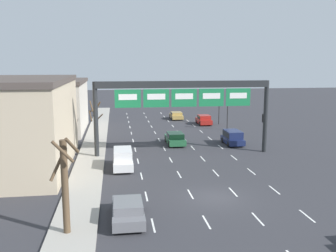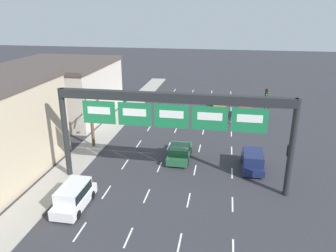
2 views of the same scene
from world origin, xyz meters
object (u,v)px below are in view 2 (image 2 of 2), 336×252
at_px(car_red, 245,113).
at_px(traffic_light_near_gantry, 288,159).
at_px(suv_navy, 253,160).
at_px(car_green, 180,152).
at_px(suv_white, 74,195).
at_px(sign_gantry, 172,113).
at_px(traffic_light_far_end, 266,98).
at_px(traffic_light_mid_block, 269,108).
at_px(tree_bare_closest, 92,121).
at_px(car_gold, 220,101).

height_order(car_red, traffic_light_near_gantry, traffic_light_near_gantry).
relative_size(suv_navy, car_red, 1.02).
height_order(car_green, suv_white, suv_white).
bearing_deg(sign_gantry, car_green, 90.75).
xyz_separation_m(car_red, suv_white, (-13.20, -23.20, 0.22)).
distance_m(car_red, traffic_light_far_end, 3.27).
bearing_deg(traffic_light_mid_block, sign_gantry, -123.50).
bearing_deg(tree_bare_closest, suv_navy, -8.46).
bearing_deg(car_red, car_green, -116.42).
distance_m(suv_navy, car_gold, 21.07).
distance_m(car_green, suv_white, 11.48).
distance_m(sign_gantry, car_green, 7.50).
bearing_deg(traffic_light_far_end, traffic_light_mid_block, -92.29).
bearing_deg(suv_navy, sign_gantry, -149.17).
distance_m(car_red, suv_white, 26.69).
xyz_separation_m(traffic_light_near_gantry, tree_bare_closest, (-18.36, 6.24, -0.11)).
bearing_deg(car_red, suv_navy, -90.01).
relative_size(suv_navy, tree_bare_closest, 0.78).
relative_size(car_gold, car_red, 1.02).
bearing_deg(suv_navy, traffic_light_far_end, 80.64).
height_order(car_gold, car_red, car_red).
xyz_separation_m(traffic_light_near_gantry, traffic_light_far_end, (0.22, 18.50, 0.01)).
distance_m(sign_gantry, car_gold, 25.65).
bearing_deg(traffic_light_far_end, traffic_light_near_gantry, -90.67).
bearing_deg(suv_white, car_gold, 71.51).
xyz_separation_m(suv_navy, car_green, (-6.79, 1.05, -0.17)).
relative_size(car_gold, car_green, 0.87).
distance_m(suv_navy, car_red, 14.72).
relative_size(traffic_light_mid_block, traffic_light_far_end, 1.07).
relative_size(car_red, suv_white, 0.91).
height_order(car_gold, traffic_light_near_gantry, traffic_light_near_gantry).
relative_size(traffic_light_far_end, tree_bare_closest, 0.82).
distance_m(car_gold, tree_bare_closest, 22.48).
height_order(car_red, suv_white, suv_white).
bearing_deg(car_red, car_gold, 119.34).
bearing_deg(traffic_light_mid_block, traffic_light_far_end, 87.71).
xyz_separation_m(car_green, tree_bare_closest, (-9.36, 1.36, 2.10)).
relative_size(suv_navy, suv_white, 0.93).
bearing_deg(sign_gantry, suv_navy, 30.83).
height_order(sign_gantry, car_red, sign_gantry).
height_order(suv_navy, traffic_light_far_end, traffic_light_far_end).
distance_m(car_red, tree_bare_closest, 20.42).
bearing_deg(traffic_light_far_end, suv_navy, -99.36).
relative_size(sign_gantry, traffic_light_near_gantry, 4.48).
bearing_deg(suv_white, suv_navy, 32.72).
height_order(traffic_light_near_gantry, traffic_light_far_end, traffic_light_far_end).
distance_m(suv_navy, traffic_light_far_end, 15.01).
bearing_deg(car_green, suv_white, -123.93).
bearing_deg(traffic_light_near_gantry, car_gold, 102.84).
xyz_separation_m(car_green, traffic_light_near_gantry, (8.99, -4.88, 2.22)).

